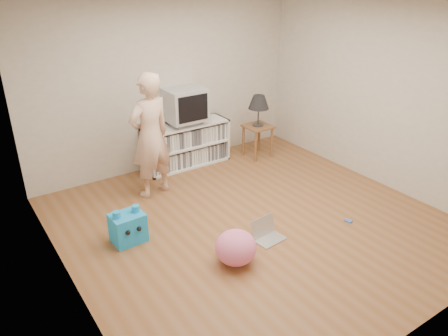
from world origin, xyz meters
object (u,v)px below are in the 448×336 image
at_px(side_table, 258,133).
at_px(dvd_deck, 185,122).
at_px(table_lamp, 259,103).
at_px(plush_blue, 128,227).
at_px(plush_pink, 236,248).
at_px(crt_tv, 185,104).
at_px(laptop, 266,233).
at_px(person, 150,136).
at_px(media_unit, 186,144).

bearing_deg(side_table, dvd_deck, 162.39).
bearing_deg(table_lamp, plush_blue, -157.72).
relative_size(dvd_deck, plush_pink, 0.99).
bearing_deg(plush_blue, table_lamp, 20.16).
bearing_deg(crt_tv, table_lamp, -17.46).
distance_m(laptop, plush_blue, 1.63).
relative_size(person, laptop, 4.61).
height_order(side_table, table_lamp, table_lamp).
height_order(dvd_deck, person, person).
xyz_separation_m(side_table, table_lamp, (0.00, 0.00, 0.53)).
bearing_deg(side_table, laptop, -125.45).
xyz_separation_m(media_unit, person, (-0.88, -0.63, 0.52)).
height_order(table_lamp, plush_blue, table_lamp).
bearing_deg(table_lamp, dvd_deck, 162.39).
xyz_separation_m(dvd_deck, laptop, (-0.27, -2.39, -0.67)).
bearing_deg(laptop, table_lamp, 48.82).
bearing_deg(plush_pink, crt_tv, 71.67).
distance_m(person, plush_blue, 1.38).
height_order(laptop, plush_blue, plush_blue).
bearing_deg(laptop, media_unit, 77.86).
bearing_deg(plush_blue, plush_pink, -54.61).
xyz_separation_m(dvd_deck, plush_pink, (-0.85, -2.57, -0.54)).
relative_size(side_table, plush_pink, 1.21).
bearing_deg(plush_blue, person, 47.67).
relative_size(crt_tv, plush_blue, 1.38).
relative_size(table_lamp, person, 0.30).
bearing_deg(plush_pink, laptop, 17.60).
bearing_deg(table_lamp, side_table, 0.00).
xyz_separation_m(person, laptop, (0.61, -1.77, -0.81)).
relative_size(plush_blue, plush_pink, 0.96).
bearing_deg(plush_pink, dvd_deck, 71.69).
height_order(dvd_deck, plush_blue, dvd_deck).
xyz_separation_m(table_lamp, plush_pink, (-2.02, -2.20, -0.75)).
relative_size(dvd_deck, crt_tv, 0.75).
relative_size(dvd_deck, person, 0.26).
relative_size(media_unit, dvd_deck, 3.11).
bearing_deg(dvd_deck, crt_tv, -90.00).
bearing_deg(plush_blue, dvd_deck, 40.57).
bearing_deg(person, laptop, 97.32).
bearing_deg(plush_pink, plush_blue, 127.51).
bearing_deg(laptop, dvd_deck, 77.82).
xyz_separation_m(media_unit, laptop, (-0.27, -2.40, -0.28)).
relative_size(side_table, laptop, 1.45).
bearing_deg(table_lamp, plush_pink, -132.49).
bearing_deg(side_table, crt_tv, 162.54).
xyz_separation_m(dvd_deck, table_lamp, (1.17, -0.37, 0.21)).
bearing_deg(person, side_table, 175.04).
bearing_deg(crt_tv, plush_pink, -108.33).
distance_m(plush_blue, plush_pink, 1.32).
distance_m(table_lamp, plush_blue, 3.14).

